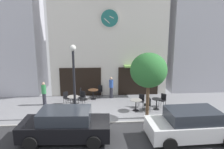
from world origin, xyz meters
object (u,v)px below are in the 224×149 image
object	(u,v)px
cafe_chair_facing_wall	(141,100)
parked_car_black	(66,125)
cafe_table_near_door	(136,103)
cafe_table_rightmost	(157,102)
cafe_chair_corner	(82,96)
cafe_chair_curbside	(148,104)
cafe_chair_near_tree	(163,99)
cafe_chair_near_lamp	(66,97)
street_lamp	(74,82)
cafe_chair_right_end	(82,93)
parked_car_white	(192,125)
pedestrian_blue	(111,87)
pedestrian_green	(44,93)
cafe_chair_facing_street	(100,90)
street_tree	(149,71)
cafe_table_leftmost	(93,92)
cafe_table_center	(73,99)

from	to	relation	value
cafe_chair_facing_wall	parked_car_black	xyz separation A→B (m)	(-4.59, -4.05, 0.23)
cafe_table_near_door	cafe_table_rightmost	world-z (taller)	same
cafe_chair_corner	cafe_chair_curbside	world-z (taller)	same
cafe_chair_near_tree	cafe_chair_corner	size ratio (longest dim) A/B	1.00
cafe_chair_near_lamp	cafe_table_rightmost	bearing A→B (deg)	-13.65
street_lamp	cafe_table_rightmost	world-z (taller)	street_lamp
cafe_chair_right_end	cafe_chair_curbside	world-z (taller)	same
parked_car_black	parked_car_white	bearing A→B (deg)	-3.85
pedestrian_blue	pedestrian_green	world-z (taller)	same
cafe_table_near_door	cafe_chair_facing_street	distance (m)	3.94
cafe_chair_corner	street_tree	bearing A→B (deg)	-35.11
cafe_chair_facing_wall	cafe_chair_near_tree	distance (m)	1.54
cafe_chair_facing_street	pedestrian_green	distance (m)	4.30
cafe_chair_corner	pedestrian_green	world-z (taller)	pedestrian_green
street_tree	cafe_chair_corner	world-z (taller)	street_tree
pedestrian_blue	cafe_chair_curbside	bearing A→B (deg)	-52.47
street_lamp	street_tree	bearing A→B (deg)	-3.30
parked_car_white	pedestrian_blue	bearing A→B (deg)	117.75
street_lamp	cafe_chair_facing_wall	distance (m)	4.96
cafe_chair_near_lamp	cafe_chair_corner	size ratio (longest dim) A/B	1.00
cafe_table_leftmost	parked_car_black	world-z (taller)	parked_car_black
cafe_chair_near_tree	street_lamp	bearing A→B (deg)	-164.83
pedestrian_green	parked_car_white	bearing A→B (deg)	-32.84
cafe_chair_near_lamp	street_tree	bearing A→B (deg)	-28.36
cafe_table_rightmost	parked_car_white	world-z (taller)	parked_car_white
street_lamp	parked_car_black	distance (m)	2.90
cafe_table_near_door	cafe_chair_facing_street	world-z (taller)	cafe_chair_facing_street
cafe_table_leftmost	cafe_chair_facing_street	bearing A→B (deg)	52.55
street_lamp	pedestrian_blue	xyz separation A→B (m)	(2.43, 3.72, -1.40)
cafe_chair_near_lamp	pedestrian_green	distance (m)	1.57
cafe_table_leftmost	pedestrian_green	distance (m)	3.60
cafe_table_center	parked_car_white	world-z (taller)	parked_car_white
cafe_table_near_door	cafe_chair_right_end	size ratio (longest dim) A/B	0.85
street_tree	cafe_table_leftmost	xyz separation A→B (m)	(-3.32, 3.71, -2.39)
cafe_table_rightmost	street_tree	bearing A→B (deg)	-126.02
pedestrian_green	parked_car_black	distance (m)	5.44
cafe_table_center	pedestrian_green	size ratio (longest dim) A/B	0.47
cafe_table_leftmost	cafe_chair_right_end	size ratio (longest dim) A/B	0.87
cafe_chair_facing_wall	cafe_chair_right_end	distance (m)	4.61
cafe_chair_near_lamp	parked_car_white	size ratio (longest dim) A/B	0.21
cafe_table_rightmost	cafe_chair_corner	size ratio (longest dim) A/B	0.83
street_tree	parked_car_white	xyz separation A→B (m)	(1.56, -2.63, -2.20)
cafe_chair_near_tree	cafe_chair_corner	distance (m)	5.78
street_tree	cafe_table_center	distance (m)	5.74
cafe_table_center	cafe_chair_near_tree	distance (m)	6.28
cafe_table_leftmost	pedestrian_blue	size ratio (longest dim) A/B	0.47
cafe_chair_curbside	parked_car_black	xyz separation A→B (m)	(-4.90, -3.27, 0.23)
cafe_chair_facing_street	cafe_chair_facing_wall	bearing A→B (deg)	-41.95
cafe_chair_facing_wall	parked_car_white	world-z (taller)	parked_car_white
cafe_chair_facing_wall	cafe_chair_facing_street	world-z (taller)	same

